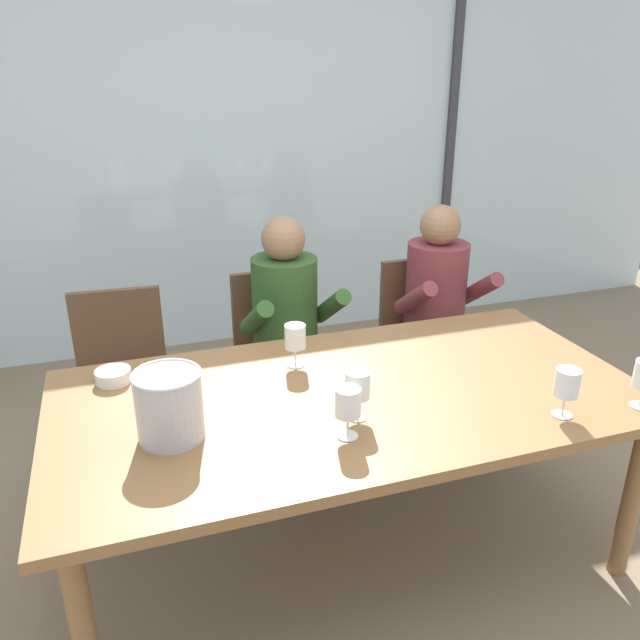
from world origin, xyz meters
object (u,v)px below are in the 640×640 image
object	(u,v)px
person_olive_shirt	(291,325)
person_maroon_top	(442,305)
wine_glass_by_right_taster	(358,387)
wine_glass_near_bucket	(348,403)
wine_glass_by_left_taster	(567,385)
wine_glass_center_pour	(295,338)
dining_table	(350,408)
ice_bucket_primary	(169,405)
chair_center	(423,328)
tasting_bowl	(113,376)
chair_near_curtain	(122,370)
chair_left_of_center	(278,344)

from	to	relation	value
person_olive_shirt	person_maroon_top	bearing A→B (deg)	-5.36
wine_glass_by_right_taster	wine_glass_near_bucket	bearing A→B (deg)	-126.21
wine_glass_by_left_taster	wine_glass_center_pour	distance (m)	1.00
dining_table	wine_glass_by_left_taster	distance (m)	0.76
person_olive_shirt	ice_bucket_primary	world-z (taller)	person_olive_shirt
dining_table	wine_glass_by_left_taster	bearing A→B (deg)	-31.44
chair_center	wine_glass_by_right_taster	xyz separation A→B (m)	(-0.84, -1.11, 0.35)
wine_glass_near_bucket	wine_glass_by_right_taster	bearing A→B (deg)	53.79
chair_center	person_maroon_top	bearing A→B (deg)	-72.51
dining_table	tasting_bowl	world-z (taller)	tasting_bowl
chair_near_curtain	wine_glass_by_left_taster	size ratio (longest dim) A/B	5.05
chair_left_of_center	wine_glass_by_left_taster	xyz separation A→B (m)	(0.64, -1.36, 0.35)
chair_left_of_center	person_olive_shirt	size ratio (longest dim) A/B	0.73
dining_table	wine_glass_near_bucket	size ratio (longest dim) A/B	12.27
person_maroon_top	tasting_bowl	bearing A→B (deg)	-166.97
chair_near_curtain	wine_glass_center_pour	bearing A→B (deg)	-41.01
dining_table	wine_glass_center_pour	distance (m)	0.36
dining_table	person_olive_shirt	size ratio (longest dim) A/B	1.78
chair_center	tasting_bowl	xyz separation A→B (m)	(-1.61, -0.57, 0.25)
chair_center	chair_near_curtain	bearing A→B (deg)	178.99
chair_near_curtain	person_maroon_top	xyz separation A→B (m)	(1.63, -0.12, 0.17)
wine_glass_by_left_taster	wine_glass_center_pour	world-z (taller)	same
chair_left_of_center	wine_glass_near_bucket	world-z (taller)	wine_glass_near_bucket
person_olive_shirt	tasting_bowl	bearing A→B (deg)	-156.80
ice_bucket_primary	wine_glass_by_left_taster	world-z (taller)	ice_bucket_primary
wine_glass_by_right_taster	dining_table	bearing A→B (deg)	75.55
person_olive_shirt	tasting_bowl	distance (m)	0.95
person_olive_shirt	ice_bucket_primary	xyz separation A→B (m)	(-0.66, -0.90, 0.17)
tasting_bowl	wine_glass_center_pour	xyz separation A→B (m)	(0.69, -0.09, 0.09)
chair_near_curtain	chair_left_of_center	bearing A→B (deg)	7.19
person_olive_shirt	wine_glass_by_left_taster	distance (m)	1.36
chair_left_of_center	ice_bucket_primary	size ratio (longest dim) A/B	3.80
tasting_bowl	person_maroon_top	bearing A→B (deg)	15.27
chair_center	ice_bucket_primary	xyz separation A→B (m)	(-1.44, -1.02, 0.35)
dining_table	chair_left_of_center	bearing A→B (deg)	90.95
person_olive_shirt	wine_glass_by_right_taster	world-z (taller)	person_olive_shirt
person_olive_shirt	chair_left_of_center	bearing A→B (deg)	93.54
ice_bucket_primary	wine_glass_near_bucket	xyz separation A→B (m)	(0.54, -0.18, 0.00)
chair_left_of_center	wine_glass_by_right_taster	xyz separation A→B (m)	(-0.03, -1.15, 0.35)
person_maroon_top	wine_glass_center_pour	distance (m)	1.11
chair_near_curtain	wine_glass_near_bucket	size ratio (longest dim) A/B	5.05
wine_glass_near_bucket	wine_glass_by_right_taster	world-z (taller)	same
ice_bucket_primary	wine_glass_by_right_taster	xyz separation A→B (m)	(0.61, -0.08, -0.00)
chair_center	wine_glass_near_bucket	distance (m)	1.55
chair_left_of_center	wine_glass_by_left_taster	distance (m)	1.55
person_maroon_top	wine_glass_by_left_taster	world-z (taller)	person_maroon_top
ice_bucket_primary	wine_glass_by_left_taster	distance (m)	1.31
person_maroon_top	ice_bucket_primary	size ratio (longest dim) A/B	5.18
wine_glass_near_bucket	wine_glass_center_pour	xyz separation A→B (m)	(-0.01, 0.55, -0.00)
dining_table	chair_center	world-z (taller)	chair_center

